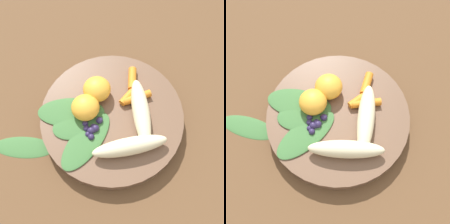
# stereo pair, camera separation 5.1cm
# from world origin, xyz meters

# --- Properties ---
(ground_plane) EXTENTS (2.40, 2.40, 0.00)m
(ground_plane) POSITION_xyz_m (0.00, 0.00, 0.00)
(ground_plane) COLOR brown
(bowl) EXTENTS (0.28, 0.28, 0.03)m
(bowl) POSITION_xyz_m (0.00, 0.00, 0.01)
(bowl) COLOR brown
(bowl) RESTS_ON ground_plane
(banana_peeled_left) EXTENTS (0.09, 0.14, 0.03)m
(banana_peeled_left) POSITION_xyz_m (0.04, -0.03, 0.05)
(banana_peeled_left) COLOR beige
(banana_peeled_left) RESTS_ON bowl
(banana_peeled_right) EXTENTS (0.14, 0.08, 0.03)m
(banana_peeled_right) POSITION_xyz_m (-0.01, -0.08, 0.05)
(banana_peeled_right) COLOR beige
(banana_peeled_right) RESTS_ON bowl
(orange_segment_near) EXTENTS (0.05, 0.05, 0.04)m
(orange_segment_near) POSITION_xyz_m (-0.04, 0.03, 0.05)
(orange_segment_near) COLOR #F4A833
(orange_segment_near) RESTS_ON bowl
(orange_segment_far) EXTENTS (0.05, 0.05, 0.04)m
(orange_segment_far) POSITION_xyz_m (0.00, 0.05, 0.05)
(orange_segment_far) COLOR #F4A833
(orange_segment_far) RESTS_ON bowl
(carrot_front) EXTENTS (0.06, 0.03, 0.01)m
(carrot_front) POSITION_xyz_m (0.06, 0.00, 0.04)
(carrot_front) COLOR orange
(carrot_front) RESTS_ON bowl
(carrot_mid_left) EXTENTS (0.06, 0.03, 0.01)m
(carrot_mid_left) POSITION_xyz_m (0.05, 0.01, 0.04)
(carrot_mid_left) COLOR orange
(carrot_mid_left) RESTS_ON bowl
(carrot_mid_right) EXTENTS (0.04, 0.05, 0.02)m
(carrot_mid_right) POSITION_xyz_m (0.08, 0.04, 0.04)
(carrot_mid_right) COLOR orange
(carrot_mid_right) RESTS_ON bowl
(blueberry_pile) EXTENTS (0.04, 0.04, 0.01)m
(blueberry_pile) POSITION_xyz_m (-0.05, -0.01, 0.04)
(blueberry_pile) COLOR #2D234C
(blueberry_pile) RESTS_ON bowl
(coconut_shred_patch) EXTENTS (0.05, 0.05, 0.00)m
(coconut_shred_patch) POSITION_xyz_m (-0.06, 0.01, 0.03)
(coconut_shred_patch) COLOR white
(coconut_shred_patch) RESTS_ON bowl
(kale_leaf_left) EXTENTS (0.14, 0.12, 0.01)m
(kale_leaf_left) POSITION_xyz_m (-0.06, 0.05, 0.03)
(kale_leaf_left) COLOR #3D7038
(kale_leaf_left) RESTS_ON bowl
(kale_leaf_right) EXTENTS (0.11, 0.08, 0.01)m
(kale_leaf_right) POSITION_xyz_m (-0.07, 0.02, 0.03)
(kale_leaf_right) COLOR #3D7038
(kale_leaf_right) RESTS_ON bowl
(kale_leaf_rear) EXTENTS (0.14, 0.10, 0.01)m
(kale_leaf_rear) POSITION_xyz_m (-0.07, -0.02, 0.03)
(kale_leaf_rear) COLOR #3D7038
(kale_leaf_rear) RESTS_ON bowl
(kale_leaf_stray) EXTENTS (0.12, 0.11, 0.01)m
(kale_leaf_stray) POSITION_xyz_m (-0.18, 0.05, 0.00)
(kale_leaf_stray) COLOR #3D7038
(kale_leaf_stray) RESTS_ON ground_plane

